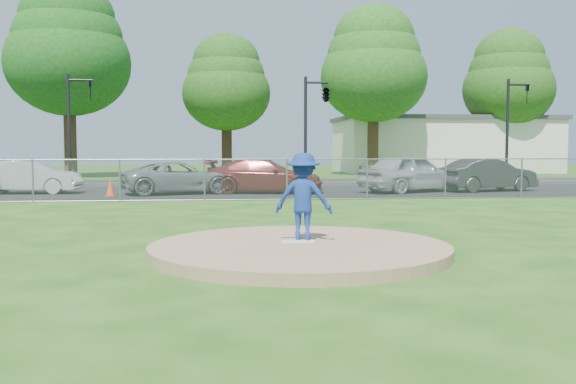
% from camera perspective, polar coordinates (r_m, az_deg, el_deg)
% --- Properties ---
extents(ground, '(120.00, 120.00, 0.00)m').
position_cam_1_polar(ground, '(21.47, -2.21, -1.18)').
color(ground, '#1E4910').
rests_on(ground, ground).
extents(pitchers_mound, '(5.40, 5.40, 0.20)m').
position_cam_1_polar(pitchers_mound, '(11.57, 1.03, -5.14)').
color(pitchers_mound, '#997754').
rests_on(pitchers_mound, ground).
extents(pitching_rubber, '(0.60, 0.15, 0.04)m').
position_cam_1_polar(pitching_rubber, '(11.75, 0.91, -4.41)').
color(pitching_rubber, white).
rests_on(pitching_rubber, pitchers_mound).
extents(chain_link_fence, '(40.00, 0.06, 1.50)m').
position_cam_1_polar(chain_link_fence, '(23.41, -2.53, 1.09)').
color(chain_link_fence, gray).
rests_on(chain_link_fence, ground).
extents(parking_lot, '(50.00, 8.00, 0.01)m').
position_cam_1_polar(parking_lot, '(27.94, -3.08, 0.03)').
color(parking_lot, black).
rests_on(parking_lot, ground).
extents(street, '(60.00, 7.00, 0.01)m').
position_cam_1_polar(street, '(35.42, -3.69, 0.86)').
color(street, '#232426').
rests_on(street, ground).
extents(commercial_building, '(16.40, 9.40, 4.30)m').
position_cam_1_polar(commercial_building, '(52.32, 13.51, 4.13)').
color(commercial_building, beige).
rests_on(commercial_building, ground).
extents(tree_left, '(7.84, 7.84, 12.53)m').
position_cam_1_polar(tree_left, '(43.87, -18.96, 12.05)').
color(tree_left, '#3A2415').
rests_on(tree_left, ground).
extents(tree_center, '(6.16, 6.16, 9.84)m').
position_cam_1_polar(tree_center, '(45.57, -5.50, 9.69)').
color(tree_center, '#321D12').
rests_on(tree_center, ground).
extents(tree_right, '(7.28, 7.28, 11.63)m').
position_cam_1_polar(tree_right, '(44.93, 7.62, 11.27)').
color(tree_right, '#3C2616').
rests_on(tree_right, ground).
extents(tree_far_right, '(6.72, 6.72, 10.74)m').
position_cam_1_polar(tree_far_right, '(51.30, 19.01, 9.51)').
color(tree_far_right, '#372614').
rests_on(tree_far_right, ground).
extents(traffic_signal_left, '(1.28, 0.20, 5.60)m').
position_cam_1_polar(traffic_signal_left, '(34.18, -18.51, 6.18)').
color(traffic_signal_left, black).
rests_on(traffic_signal_left, ground).
extents(traffic_signal_center, '(1.42, 2.48, 5.60)m').
position_cam_1_polar(traffic_signal_center, '(33.87, 3.21, 8.52)').
color(traffic_signal_center, black).
rests_on(traffic_signal_center, ground).
extents(traffic_signal_right, '(1.28, 0.20, 5.60)m').
position_cam_1_polar(traffic_signal_right, '(36.85, 19.26, 5.99)').
color(traffic_signal_right, black).
rests_on(traffic_signal_right, ground).
extents(pitcher, '(1.19, 0.90, 1.64)m').
position_cam_1_polar(pitcher, '(11.78, 1.38, -0.48)').
color(pitcher, navy).
rests_on(pitcher, pitchers_mound).
extents(traffic_cone, '(0.35, 0.35, 0.68)m').
position_cam_1_polar(traffic_cone, '(26.29, -15.51, 0.39)').
color(traffic_cone, '#FF5A0D').
rests_on(traffic_cone, parking_lot).
extents(parked_car_white, '(4.25, 1.68, 1.38)m').
position_cam_1_polar(parked_car_white, '(28.85, -22.04, 1.25)').
color(parked_car_white, silver).
rests_on(parked_car_white, parking_lot).
extents(parked_car_gray, '(5.18, 3.49, 1.32)m').
position_cam_1_polar(parked_car_gray, '(27.02, -9.59, 1.25)').
color(parked_car_gray, gray).
rests_on(parked_car_gray, parking_lot).
extents(parked_car_darkred, '(5.22, 2.81, 1.44)m').
position_cam_1_polar(parked_car_darkred, '(27.09, -2.11, 1.44)').
color(parked_car_darkred, maroon).
rests_on(parked_car_darkred, parking_lot).
extents(parked_car_pearl, '(5.17, 3.74, 1.64)m').
position_cam_1_polar(parked_car_pearl, '(28.17, 10.90, 1.67)').
color(parked_car_pearl, '#AFB1B3').
rests_on(parked_car_pearl, parking_lot).
extents(parked_car_charcoal, '(4.59, 2.60, 1.43)m').
position_cam_1_polar(parked_car_charcoal, '(29.52, 17.32, 1.46)').
color(parked_car_charcoal, '#242426').
rests_on(parked_car_charcoal, parking_lot).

